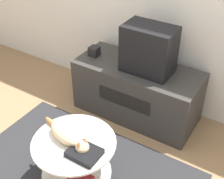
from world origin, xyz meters
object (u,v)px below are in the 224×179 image
dvd_box (84,153)px  cat (68,134)px  tv (149,49)px  speaker (94,51)px

dvd_box → cat: 0.21m
dvd_box → cat: cat is taller
tv → speaker: size_ratio=4.88×
tv → cat: 1.14m
dvd_box → speaker: bearing=121.6°
speaker → cat: bearing=-64.8°
tv → dvd_box: bearing=-85.5°
tv → cat: tv is taller
tv → dvd_box: (0.09, -1.17, -0.28)m
tv → cat: bearing=-95.2°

